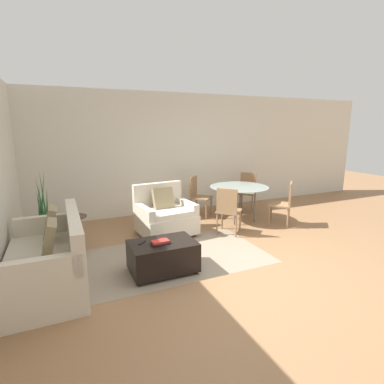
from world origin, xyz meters
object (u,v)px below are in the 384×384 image
(picture_frame, at_px, (73,211))
(couch, at_px, (50,262))
(ottoman, at_px, (163,256))
(dining_chair_far_left, at_px, (198,194))
(armchair, at_px, (165,216))
(dining_chair_far_right, at_px, (247,189))
(potted_plant, at_px, (45,232))
(dining_table, at_px, (239,190))
(side_table, at_px, (74,225))
(dining_chair_near_right, at_px, (285,201))
(dining_chair_near_left, at_px, (228,208))
(book_stack, at_px, (160,242))
(tv_remote_primary, at_px, (142,242))

(picture_frame, bearing_deg, couch, -105.91)
(ottoman, height_order, dining_chair_far_left, dining_chair_far_left)
(armchair, xyz_separation_m, dining_chair_far_left, (1.06, 0.82, 0.16))
(armchair, distance_m, dining_chair_far_right, 2.53)
(couch, distance_m, potted_plant, 1.24)
(dining_table, bearing_deg, couch, -159.69)
(armchair, relative_size, side_table, 2.02)
(armchair, relative_size, dining_table, 0.86)
(potted_plant, bearing_deg, dining_chair_near_right, -7.06)
(ottoman, xyz_separation_m, dining_chair_far_left, (1.58, 2.25, 0.28))
(couch, height_order, dining_table, couch)
(couch, height_order, dining_chair_near_left, couch)
(couch, relative_size, dining_chair_far_right, 1.91)
(potted_plant, bearing_deg, dining_chair_far_right, 10.04)
(book_stack, distance_m, side_table, 1.84)
(book_stack, height_order, dining_table, dining_table)
(dining_chair_near_right, bearing_deg, potted_plant, 172.94)
(dining_chair_near_left, height_order, dining_chair_near_right, same)
(couch, xyz_separation_m, tv_remote_primary, (1.16, -0.13, 0.12))
(picture_frame, relative_size, dining_table, 0.16)
(book_stack, bearing_deg, dining_chair_near_right, 18.07)
(armchair, bearing_deg, dining_table, 5.25)
(picture_frame, height_order, dining_chair_far_right, dining_chair_far_right)
(ottoman, height_order, dining_chair_far_right, dining_chair_far_right)
(tv_remote_primary, bearing_deg, dining_table, 30.61)
(couch, xyz_separation_m, dining_chair_near_right, (4.33, 0.69, 0.19))
(book_stack, distance_m, dining_chair_far_left, 2.82)
(potted_plant, xyz_separation_m, side_table, (0.44, 0.02, 0.06))
(book_stack, xyz_separation_m, side_table, (-1.01, 1.53, -0.09))
(armchair, xyz_separation_m, dining_chair_near_left, (1.06, -0.51, 0.16))
(tv_remote_primary, xyz_separation_m, side_table, (-0.80, 1.38, -0.07))
(ottoman, bearing_deg, couch, 171.02)
(tv_remote_primary, relative_size, potted_plant, 0.10)
(armchair, relative_size, book_stack, 4.29)
(couch, height_order, dining_chair_far_left, couch)
(ottoman, distance_m, dining_chair_near_right, 3.07)
(armchair, height_order, dining_chair_near_right, armchair)
(couch, bearing_deg, ottoman, -8.98)
(picture_frame, relative_size, dining_chair_near_left, 0.22)
(couch, height_order, armchair, couch)
(armchair, relative_size, tv_remote_primary, 7.69)
(dining_chair_near_left, bearing_deg, potted_plant, 169.95)
(tv_remote_primary, height_order, dining_table, dining_table)
(potted_plant, xyz_separation_m, dining_chair_near_right, (4.42, -0.55, 0.20))
(potted_plant, relative_size, side_table, 2.53)
(potted_plant, distance_m, dining_table, 3.77)
(dining_chair_near_left, bearing_deg, dining_chair_near_right, 0.00)
(side_table, relative_size, dining_table, 0.42)
(tv_remote_primary, relative_size, picture_frame, 0.70)
(couch, relative_size, armchair, 1.62)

